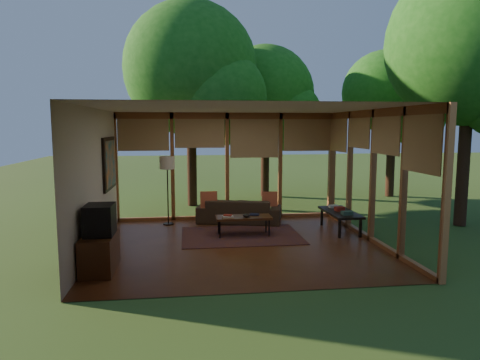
{
  "coord_description": "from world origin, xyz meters",
  "views": [
    {
      "loc": [
        -1.05,
        -8.27,
        2.35
      ],
      "look_at": [
        0.1,
        0.7,
        1.22
      ],
      "focal_mm": 32.0,
      "sensor_mm": 36.0,
      "label": 1
    }
  ],
  "objects": [
    {
      "name": "ct_book_upper",
      "position": [
        -0.17,
        0.67,
        0.47
      ],
      "size": [
        0.2,
        0.17,
        0.03
      ],
      "primitive_type": "cube",
      "rotation": [
        0.0,
        0.0,
        -0.34
      ],
      "color": "maroon",
      "rests_on": "coffee_table"
    },
    {
      "name": "rug",
      "position": [
        0.12,
        0.71,
        0.01
      ],
      "size": [
        2.55,
        1.81,
        0.01
      ],
      "primitive_type": "cube",
      "color": "brown",
      "rests_on": "floor"
    },
    {
      "name": "wall_front",
      "position": [
        0.0,
        -2.5,
        1.35
      ],
      "size": [
        5.5,
        0.04,
        2.7
      ],
      "primitive_type": "cube",
      "color": "beige",
      "rests_on": "ground"
    },
    {
      "name": "ct_bowl",
      "position": [
        0.23,
        0.62,
        0.46
      ],
      "size": [
        0.16,
        0.16,
        0.07
      ],
      "primitive_type": "ellipsoid",
      "color": "black",
      "rests_on": "coffee_table"
    },
    {
      "name": "floor",
      "position": [
        0.0,
        0.0,
        0.0
      ],
      "size": [
        5.5,
        5.5,
        0.0
      ],
      "primitive_type": "plane",
      "color": "brown",
      "rests_on": "ground"
    },
    {
      "name": "exterior_lawn",
      "position": [
        8.0,
        8.0,
        -0.01
      ],
      "size": [
        40.0,
        40.0,
        0.0
      ],
      "primitive_type": "plane",
      "color": "#375821",
      "rests_on": "ground"
    },
    {
      "name": "media_cabinet",
      "position": [
        -2.47,
        -1.23,
        0.3
      ],
      "size": [
        0.5,
        1.0,
        0.6
      ],
      "primitive_type": "cube",
      "color": "#512B16",
      "rests_on": "floor"
    },
    {
      "name": "floor_lamp",
      "position": [
        -1.48,
        2.0,
        1.41
      ],
      "size": [
        0.36,
        0.36,
        1.65
      ],
      "color": "black",
      "rests_on": "floor"
    },
    {
      "name": "tree_se",
      "position": [
        5.47,
        1.05,
        4.26
      ],
      "size": [
        3.83,
        3.83,
        6.18
      ],
      "color": "#341E13",
      "rests_on": "ground"
    },
    {
      "name": "console_book_c",
      "position": [
        2.4,
        1.3,
        0.48
      ],
      "size": [
        0.23,
        0.18,
        0.06
      ],
      "primitive_type": "cube",
      "rotation": [
        0.0,
        0.0,
        0.11
      ],
      "color": "beige",
      "rests_on": "side_console"
    },
    {
      "name": "console_book_a",
      "position": [
        2.4,
        0.45,
        0.5
      ],
      "size": [
        0.23,
        0.17,
        0.08
      ],
      "primitive_type": "cube",
      "rotation": [
        0.0,
        0.0,
        0.07
      ],
      "color": "#315649",
      "rests_on": "side_console"
    },
    {
      "name": "tree_nw",
      "position": [
        -0.86,
        4.56,
        4.01
      ],
      "size": [
        3.89,
        3.89,
        5.96
      ],
      "color": "#341E13",
      "rests_on": "ground"
    },
    {
      "name": "tree_far",
      "position": [
        5.53,
        5.39,
        3.44
      ],
      "size": [
        2.79,
        2.79,
        4.86
      ],
      "color": "#341E13",
      "rests_on": "ground"
    },
    {
      "name": "wall_painting",
      "position": [
        -2.71,
        1.4,
        1.55
      ],
      "size": [
        0.06,
        1.35,
        1.15
      ],
      "color": "black",
      "rests_on": "wall_left"
    },
    {
      "name": "coffee_table",
      "position": [
        0.18,
        0.72,
        0.39
      ],
      "size": [
        1.2,
        0.5,
        0.43
      ],
      "color": "#512B16",
      "rests_on": "floor"
    },
    {
      "name": "pillow_left",
      "position": [
        -0.51,
        1.95,
        0.58
      ],
      "size": [
        0.4,
        0.22,
        0.42
      ],
      "primitive_type": "cube",
      "rotation": [
        -0.21,
        0.0,
        0.0
      ],
      "color": "#9C250E",
      "rests_on": "sofa"
    },
    {
      "name": "ct_book_side",
      "position": [
        0.43,
        0.8,
        0.44
      ],
      "size": [
        0.23,
        0.2,
        0.03
      ],
      "primitive_type": "cube",
      "rotation": [
        0.0,
        0.0,
        -0.27
      ],
      "color": "black",
      "rests_on": "coffee_table"
    },
    {
      "name": "window_wall_back",
      "position": [
        0.0,
        2.5,
        1.35
      ],
      "size": [
        5.5,
        0.12,
        2.7
      ],
      "primitive_type": "cube",
      "color": "#9E5C31",
      "rests_on": "ground"
    },
    {
      "name": "television",
      "position": [
        -2.45,
        -1.23,
        0.85
      ],
      "size": [
        0.45,
        0.55,
        0.5
      ],
      "primitive_type": "cube",
      "color": "black",
      "rests_on": "media_cabinet"
    },
    {
      "name": "side_console",
      "position": [
        2.4,
        0.85,
        0.41
      ],
      "size": [
        0.6,
        1.4,
        0.46
      ],
      "color": "black",
      "rests_on": "floor"
    },
    {
      "name": "pillow_right",
      "position": [
        0.99,
        1.95,
        0.57
      ],
      "size": [
        0.37,
        0.2,
        0.39
      ],
      "primitive_type": "cube",
      "rotation": [
        -0.21,
        0.0,
        0.0
      ],
      "color": "#9C250E",
      "rests_on": "sofa"
    },
    {
      "name": "ct_book_lower",
      "position": [
        -0.17,
        0.67,
        0.44
      ],
      "size": [
        0.24,
        0.19,
        0.03
      ],
      "primitive_type": "cube",
      "rotation": [
        0.0,
        0.0,
        0.13
      ],
      "color": "beige",
      "rests_on": "coffee_table"
    },
    {
      "name": "ceiling",
      "position": [
        0.0,
        0.0,
        2.7
      ],
      "size": [
        5.5,
        5.5,
        0.0
      ],
      "primitive_type": "plane",
      "rotation": [
        3.14,
        0.0,
        0.0
      ],
      "color": "white",
      "rests_on": "ground"
    },
    {
      "name": "window_wall_right",
      "position": [
        2.75,
        0.0,
        1.35
      ],
      "size": [
        0.12,
        5.0,
        2.7
      ],
      "primitive_type": "cube",
      "color": "#9E5C31",
      "rests_on": "ground"
    },
    {
      "name": "sofa",
      "position": [
        0.24,
        2.0,
        0.3
      ],
      "size": [
        2.16,
        1.28,
        0.59
      ],
      "primitive_type": "imported",
      "rotation": [
        0.0,
        0.0,
        2.88
      ],
      "color": "#3C2C1E",
      "rests_on": "floor"
    },
    {
      "name": "wall_left",
      "position": [
        -2.75,
        0.0,
        1.35
      ],
      "size": [
        0.04,
        5.0,
        2.7
      ],
      "primitive_type": "cube",
      "color": "beige",
      "rests_on": "ground"
    },
    {
      "name": "console_book_b",
      "position": [
        2.4,
        0.9,
        0.5
      ],
      "size": [
        0.22,
        0.18,
        0.09
      ],
      "primitive_type": "cube",
      "rotation": [
        0.0,
        0.0,
        0.18
      ],
      "color": "maroon",
      "rests_on": "side_console"
    },
    {
      "name": "tree_ne",
      "position": [
        1.63,
        6.02,
        3.41
      ],
      "size": [
        3.24,
        3.24,
        5.05
      ],
      "color": "#341E13",
      "rests_on": "ground"
    }
  ]
}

